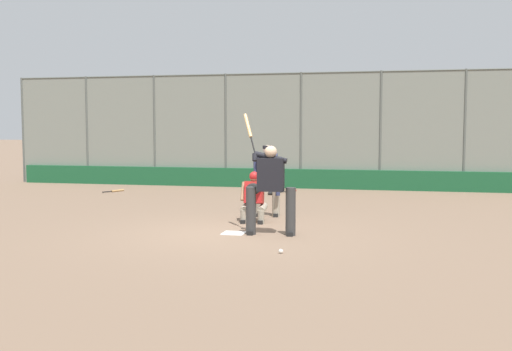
# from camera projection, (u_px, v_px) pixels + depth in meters

# --- Properties ---
(ground_plane) EXTENTS (160.00, 160.00, 0.00)m
(ground_plane) POSITION_uv_depth(u_px,v_px,m) (234.00, 233.00, 11.56)
(ground_plane) COLOR #7A604C
(home_plate_marker) EXTENTS (0.43, 0.43, 0.01)m
(home_plate_marker) POSITION_uv_depth(u_px,v_px,m) (234.00, 233.00, 11.56)
(home_plate_marker) COLOR white
(home_plate_marker) RESTS_ON ground_plane
(backstop_fence) EXTENTS (21.08, 0.08, 3.90)m
(backstop_fence) POSITION_uv_depth(u_px,v_px,m) (301.00, 128.00, 20.13)
(backstop_fence) COLOR #515651
(backstop_fence) RESTS_ON ground_plane
(padding_wall) EXTENTS (20.58, 0.18, 0.65)m
(padding_wall) POSITION_uv_depth(u_px,v_px,m) (300.00, 179.00, 20.17)
(padding_wall) COLOR #19512D
(padding_wall) RESTS_ON ground_plane
(bleachers_beyond) EXTENTS (14.70, 1.95, 1.16)m
(bleachers_beyond) POSITION_uv_depth(u_px,v_px,m) (260.00, 171.00, 22.76)
(bleachers_beyond) COLOR slate
(bleachers_beyond) RESTS_ON ground_plane
(batter_at_plate) EXTENTS (1.12, 0.62, 2.31)m
(batter_at_plate) POSITION_uv_depth(u_px,v_px,m) (270.00, 186.00, 11.33)
(batter_at_plate) COLOR #333333
(batter_at_plate) RESTS_ON ground_plane
(catcher_behind_plate) EXTENTS (0.58, 0.68, 1.10)m
(catcher_behind_plate) POSITION_uv_depth(u_px,v_px,m) (254.00, 196.00, 12.87)
(catcher_behind_plate) COLOR gray
(catcher_behind_plate) RESTS_ON ground_plane
(umpire_home) EXTENTS (0.67, 0.45, 1.64)m
(umpire_home) POSITION_uv_depth(u_px,v_px,m) (267.00, 178.00, 13.67)
(umpire_home) COLOR gray
(umpire_home) RESTS_ON ground_plane
(spare_bat_near_backstop) EXTENTS (0.46, 0.75, 0.07)m
(spare_bat_near_backstop) POSITION_uv_depth(u_px,v_px,m) (290.00, 191.00, 19.00)
(spare_bat_near_backstop) COLOR black
(spare_bat_near_backstop) RESTS_ON ground_plane
(spare_bat_by_padding) EXTENTS (0.40, 0.78, 0.07)m
(spare_bat_by_padding) POSITION_uv_depth(u_px,v_px,m) (116.00, 191.00, 19.07)
(spare_bat_by_padding) COLOR black
(spare_bat_by_padding) RESTS_ON ground_plane
(fielding_glove_on_dirt) EXTENTS (0.33, 0.25, 0.12)m
(fielding_glove_on_dirt) POSITION_uv_depth(u_px,v_px,m) (273.00, 193.00, 18.19)
(fielding_glove_on_dirt) COLOR black
(fielding_glove_on_dirt) RESTS_ON ground_plane
(baseball_loose) EXTENTS (0.07, 0.07, 0.07)m
(baseball_loose) POSITION_uv_depth(u_px,v_px,m) (281.00, 251.00, 9.72)
(baseball_loose) COLOR white
(baseball_loose) RESTS_ON ground_plane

